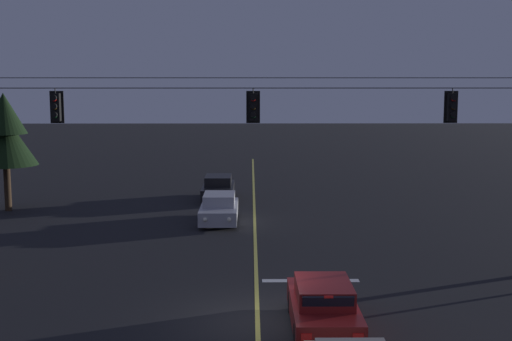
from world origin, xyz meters
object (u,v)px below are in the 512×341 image
(traffic_light_leftmost, at_px, (56,107))
(traffic_light_centre, at_px, (452,107))
(traffic_light_left_inner, at_px, (253,107))
(car_oncoming_trailing, at_px, (218,188))
(car_waiting_near_lane, at_px, (323,307))
(tree_verge_near, at_px, (5,133))
(car_oncoming_lead, at_px, (219,209))

(traffic_light_leftmost, distance_m, traffic_light_centre, 13.75)
(traffic_light_left_inner, bearing_deg, car_oncoming_trailing, 97.25)
(car_oncoming_trailing, bearing_deg, traffic_light_centre, -60.36)
(car_waiting_near_lane, relative_size, tree_verge_near, 0.69)
(car_waiting_near_lane, xyz_separation_m, tree_verge_near, (-15.06, 17.48, 3.53))
(traffic_light_left_inner, height_order, car_oncoming_trailing, traffic_light_left_inner)
(traffic_light_leftmost, xyz_separation_m, traffic_light_centre, (13.75, 0.00, 0.00))
(traffic_light_leftmost, relative_size, car_oncoming_lead, 0.28)
(traffic_light_leftmost, height_order, car_waiting_near_lane, traffic_light_leftmost)
(traffic_light_left_inner, height_order, tree_verge_near, traffic_light_left_inner)
(traffic_light_centre, xyz_separation_m, car_oncoming_lead, (-8.56, 9.34, -5.39))
(tree_verge_near, bearing_deg, traffic_light_leftmost, -62.93)
(car_waiting_near_lane, bearing_deg, traffic_light_left_inner, 110.58)
(traffic_light_centre, height_order, car_oncoming_trailing, traffic_light_centre)
(traffic_light_centre, height_order, tree_verge_near, traffic_light_centre)
(traffic_light_leftmost, distance_m, car_waiting_near_lane, 11.53)
(traffic_light_centre, relative_size, tree_verge_near, 0.19)
(traffic_light_centre, bearing_deg, car_waiting_near_lane, -133.83)
(traffic_light_left_inner, relative_size, car_oncoming_lead, 0.28)
(car_waiting_near_lane, bearing_deg, car_oncoming_lead, 103.89)
(traffic_light_leftmost, bearing_deg, car_waiting_near_lane, -30.55)
(traffic_light_leftmost, xyz_separation_m, traffic_light_left_inner, (6.83, 0.00, 0.00))
(car_oncoming_lead, bearing_deg, traffic_light_centre, -47.49)
(traffic_light_leftmost, height_order, tree_verge_near, traffic_light_leftmost)
(car_waiting_near_lane, distance_m, car_oncoming_trailing, 21.21)
(traffic_light_leftmost, bearing_deg, car_oncoming_lead, 60.96)
(car_waiting_near_lane, bearing_deg, traffic_light_leftmost, 149.45)
(car_oncoming_trailing, height_order, tree_verge_near, tree_verge_near)
(tree_verge_near, bearing_deg, car_oncoming_trailing, 16.81)
(car_oncoming_trailing, xyz_separation_m, tree_verge_near, (-11.13, -3.36, 3.53))
(traffic_light_centre, distance_m, car_waiting_near_lane, 8.98)
(traffic_light_leftmost, xyz_separation_m, car_waiting_near_lane, (8.78, -5.18, -5.39))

